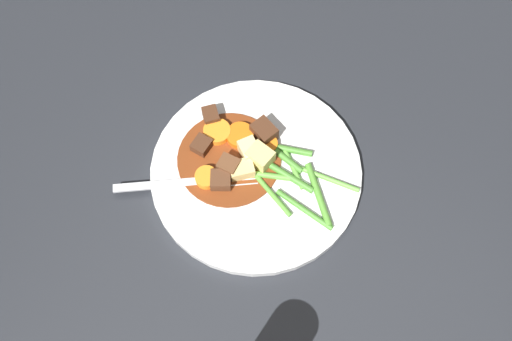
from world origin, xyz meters
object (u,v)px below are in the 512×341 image
object	(u,v)px
fork	(191,182)
dinner_plate	(256,172)
meat_chunk_0	(221,180)
meat_chunk_1	(202,145)
carrot_slice_3	(207,178)
carrot_slice_0	(217,132)
carrot_slice_1	(270,145)
potato_chunk_0	(249,151)
carrot_slice_2	(240,136)
meat_chunk_3	(264,132)
meat_chunk_2	(229,166)
potato_chunk_1	(259,157)
meat_chunk_4	(211,116)
potato_chunk_2	(242,170)

from	to	relation	value
fork	dinner_plate	bearing A→B (deg)	-144.31
meat_chunk_0	meat_chunk_1	distance (m)	0.05
carrot_slice_3	dinner_plate	bearing A→B (deg)	-143.71
carrot_slice_0	carrot_slice_1	xyz separation A→B (m)	(-0.07, -0.01, -0.00)
potato_chunk_0	meat_chunk_1	distance (m)	0.06
carrot_slice_3	potato_chunk_0	size ratio (longest dim) A/B	1.05
carrot_slice_2	meat_chunk_3	xyz separation A→B (m)	(-0.03, -0.01, 0.01)
carrot_slice_0	meat_chunk_2	world-z (taller)	meat_chunk_2
carrot_slice_3	potato_chunk_0	world-z (taller)	potato_chunk_0
carrot_slice_3	fork	size ratio (longest dim) A/B	0.17
carrot_slice_2	meat_chunk_3	distance (m)	0.03
carrot_slice_3	meat_chunk_1	world-z (taller)	meat_chunk_1
fork	potato_chunk_0	bearing A→B (deg)	-127.76
carrot_slice_2	carrot_slice_3	xyz separation A→B (m)	(0.01, 0.07, 0.00)
carrot_slice_2	meat_chunk_1	world-z (taller)	meat_chunk_1
carrot_slice_0	meat_chunk_3	bearing A→B (deg)	-158.71
carrot_slice_0	carrot_slice_2	size ratio (longest dim) A/B	0.99
carrot_slice_0	carrot_slice_3	world-z (taller)	carrot_slice_3
carrot_slice_2	meat_chunk_2	world-z (taller)	meat_chunk_2
potato_chunk_1	meat_chunk_4	distance (m)	0.08
potato_chunk_1	meat_chunk_3	bearing A→B (deg)	-75.63
meat_chunk_1	meat_chunk_2	world-z (taller)	meat_chunk_2
potato_chunk_2	meat_chunk_2	xyz separation A→B (m)	(0.02, 0.00, 0.00)
carrot_slice_1	potato_chunk_0	distance (m)	0.03
meat_chunk_2	carrot_slice_3	bearing A→B (deg)	50.85
carrot_slice_2	meat_chunk_4	size ratio (longest dim) A/B	1.54
carrot_slice_3	fork	distance (m)	0.02
carrot_slice_3	meat_chunk_4	distance (m)	0.08
potato_chunk_2	meat_chunk_3	xyz separation A→B (m)	(-0.00, -0.06, 0.00)
carrot_slice_2	fork	distance (m)	0.09
meat_chunk_3	potato_chunk_2	bearing A→B (deg)	85.61
potato_chunk_1	dinner_plate	bearing A→B (deg)	96.26
dinner_plate	carrot_slice_0	distance (m)	0.07
meat_chunk_4	potato_chunk_2	bearing A→B (deg)	142.33
dinner_plate	carrot_slice_2	distance (m)	0.05
carrot_slice_2	fork	world-z (taller)	carrot_slice_2
meat_chunk_2	dinner_plate	bearing A→B (deg)	-156.83
carrot_slice_2	meat_chunk_0	distance (m)	0.07
meat_chunk_1	carrot_slice_1	bearing A→B (deg)	-154.87
meat_chunk_4	carrot_slice_0	bearing A→B (deg)	135.73
carrot_slice_0	carrot_slice_2	distance (m)	0.03
potato_chunk_0	meat_chunk_0	size ratio (longest dim) A/B	1.09
potato_chunk_2	fork	distance (m)	0.06
carrot_slice_2	potato_chunk_0	xyz separation A→B (m)	(-0.02, 0.02, 0.01)
carrot_slice_0	carrot_slice_3	xyz separation A→B (m)	(-0.02, 0.06, 0.00)
carrot_slice_1	carrot_slice_3	distance (m)	0.09
potato_chunk_2	fork	bearing A→B (deg)	35.96
carrot_slice_0	potato_chunk_1	distance (m)	0.06
carrot_slice_0	potato_chunk_2	distance (m)	0.06
carrot_slice_2	meat_chunk_2	bearing A→B (deg)	97.35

